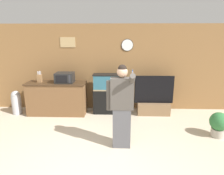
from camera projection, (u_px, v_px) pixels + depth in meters
ground_plane at (92, 168)px, 3.52m from camera, size 18.00×18.00×0.00m
wall_back_paneled at (103, 68)px, 6.11m from camera, size 10.00×0.08×2.60m
counter_island at (57, 98)px, 5.85m from camera, size 1.71×0.59×0.96m
microwave at (65, 78)px, 5.69m from camera, size 0.51×0.41×0.28m
knife_block at (40, 78)px, 5.73m from camera, size 0.12×0.11×0.32m
aquarium_on_stand at (110, 94)px, 5.91m from camera, size 0.95×0.37×1.18m
tv_on_stand at (153, 103)px, 5.86m from camera, size 1.13×0.40×1.15m
person_standing at (121, 106)px, 4.00m from camera, size 0.55×0.41×1.73m
potted_plant at (219, 124)px, 4.55m from camera, size 0.42×0.42×0.59m
trash_bin at (16, 102)px, 5.89m from camera, size 0.28×0.28×0.70m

